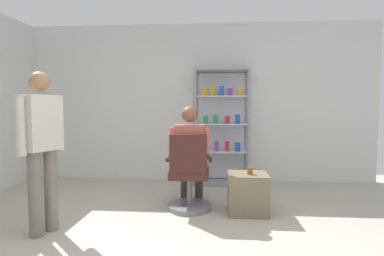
# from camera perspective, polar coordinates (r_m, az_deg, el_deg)

# --- Properties ---
(back_wall) EXTENTS (6.00, 0.10, 2.70)m
(back_wall) POSITION_cam_1_polar(r_m,az_deg,el_deg) (5.44, 1.18, 4.64)
(back_wall) COLOR silver
(back_wall) RESTS_ON ground
(display_cabinet_main) EXTENTS (0.90, 0.45, 1.90)m
(display_cabinet_main) POSITION_cam_1_polar(r_m,az_deg,el_deg) (5.21, 5.41, 0.43)
(display_cabinet_main) COLOR gray
(display_cabinet_main) RESTS_ON ground
(office_chair) EXTENTS (0.56, 0.56, 0.96)m
(office_chair) POSITION_cam_1_polar(r_m,az_deg,el_deg) (3.88, -0.51, -9.34)
(office_chair) COLOR slate
(office_chair) RESTS_ON ground
(seated_shopkeeper) EXTENTS (0.49, 0.57, 1.29)m
(seated_shopkeeper) POSITION_cam_1_polar(r_m,az_deg,el_deg) (3.98, -0.34, -4.33)
(seated_shopkeeper) COLOR #3F382D
(seated_shopkeeper) RESTS_ON ground
(storage_crate) EXTENTS (0.47, 0.43, 0.48)m
(storage_crate) POSITION_cam_1_polar(r_m,az_deg,el_deg) (3.88, 10.19, -11.71)
(storage_crate) COLOR #72664C
(storage_crate) RESTS_ON ground
(tea_glass) EXTENTS (0.07, 0.07, 0.09)m
(tea_glass) POSITION_cam_1_polar(r_m,az_deg,el_deg) (3.78, 10.55, -7.69)
(tea_glass) COLOR brown
(tea_glass) RESTS_ON storage_crate
(standing_customer) EXTENTS (0.34, 0.49, 1.63)m
(standing_customer) POSITION_cam_1_polar(r_m,az_deg,el_deg) (3.44, -25.86, -2.32)
(standing_customer) COLOR slate
(standing_customer) RESTS_ON ground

